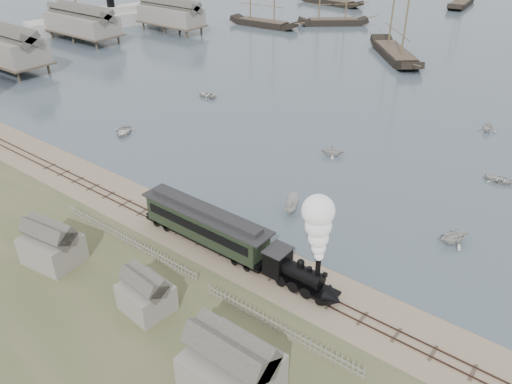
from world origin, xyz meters
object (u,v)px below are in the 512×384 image
Objects in this scene: beached_dinghy at (161,201)px; locomotive at (311,253)px; passenger_coach at (205,224)px; steamship at (111,7)px.

locomotive is at bearing -75.61° from beached_dinghy.
beached_dinghy is at bearing 165.76° from passenger_coach.
steamship reaches higher than locomotive.
steamship is at bearing 149.55° from locomotive.
locomotive is 0.63× the size of passenger_coach.
steamship is at bearing 74.99° from beached_dinghy.
steamship is (-79.44, 56.92, 4.59)m from beached_dinghy.
locomotive is 12.34m from passenger_coach.
steamship is (-88.59, 59.24, 2.69)m from passenger_coach.
beached_dinghy is at bearing -109.85° from steamship.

